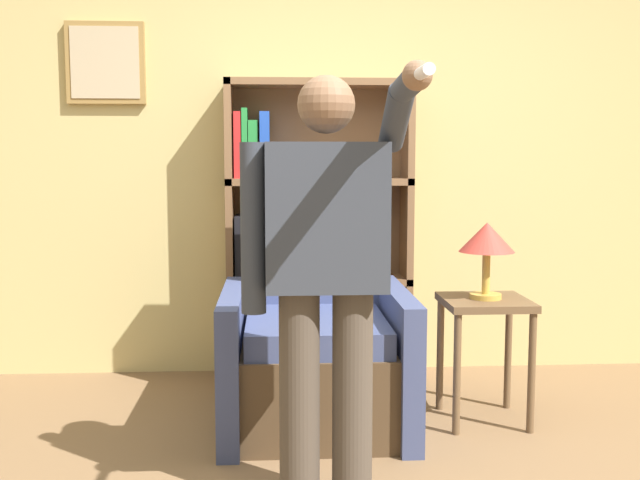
% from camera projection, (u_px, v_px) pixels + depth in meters
% --- Properties ---
extents(wall_back, '(8.00, 0.11, 2.80)m').
position_uv_depth(wall_back, '(340.00, 142.00, 4.53)').
color(wall_back, tan).
rests_on(wall_back, ground_plane).
extents(bookcase, '(1.08, 0.28, 1.75)m').
position_uv_depth(bookcase, '(302.00, 234.00, 4.42)').
color(bookcase, brown).
rests_on(bookcase, ground_plane).
extents(armchair, '(0.90, 0.92, 1.29)m').
position_uv_depth(armchair, '(315.00, 344.00, 3.71)').
color(armchair, '#4C3823').
rests_on(armchair, ground_plane).
extents(person_standing, '(0.58, 0.78, 1.60)m').
position_uv_depth(person_standing, '(326.00, 267.00, 2.70)').
color(person_standing, '#473D33').
rests_on(person_standing, ground_plane).
extents(side_table, '(0.41, 0.41, 0.62)m').
position_uv_depth(side_table, '(485.00, 322.00, 3.69)').
color(side_table, brown).
rests_on(side_table, ground_plane).
extents(table_lamp, '(0.27, 0.27, 0.38)m').
position_uv_depth(table_lamp, '(487.00, 241.00, 3.64)').
color(table_lamp, gold).
rests_on(table_lamp, side_table).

